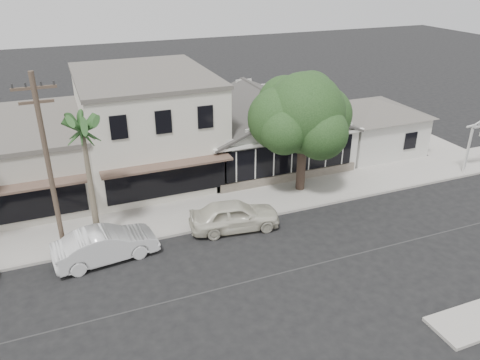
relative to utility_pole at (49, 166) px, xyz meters
name	(u,v)px	position (x,y,z in m)	size (l,w,h in m)	color
ground	(278,274)	(9.00, -5.20, -4.79)	(140.00, 140.00, 0.00)	black
sidewalk_north	(84,235)	(1.00, 1.55, -4.71)	(90.00, 3.50, 0.15)	#9E9991
corner_shop	(265,126)	(14.00, 7.27, -2.17)	(10.40, 8.60, 5.10)	beige
side_cottage	(370,131)	(22.20, 6.30, -3.29)	(6.00, 6.00, 3.00)	beige
row_building_near	(147,127)	(6.00, 8.30, -1.54)	(8.00, 10.00, 6.50)	beige
utility_pole	(49,166)	(0.00, 0.00, 0.00)	(1.80, 0.24, 9.00)	brown
car_0	(234,215)	(8.59, -0.70, -3.98)	(1.92, 4.77, 1.63)	beige
car_1	(106,245)	(1.86, -1.04, -3.99)	(1.70, 4.86, 1.60)	silver
shade_tree	(302,115)	(13.99, 2.27, 0.09)	(6.67, 6.03, 7.41)	#45332A
palm_east	(82,128)	(1.66, 0.47, 1.41)	(2.68, 2.68, 7.26)	#726651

